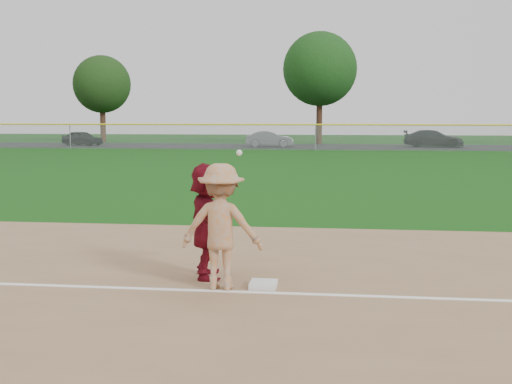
# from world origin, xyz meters

# --- Properties ---
(ground) EXTENTS (160.00, 160.00, 0.00)m
(ground) POSITION_xyz_m (0.00, 0.00, 0.00)
(ground) COLOR #10440D
(ground) RESTS_ON ground
(foul_line) EXTENTS (60.00, 0.10, 0.01)m
(foul_line) POSITION_xyz_m (0.00, -0.80, 0.03)
(foul_line) COLOR white
(foul_line) RESTS_ON infield_dirt
(parking_asphalt) EXTENTS (120.00, 10.00, 0.01)m
(parking_asphalt) POSITION_xyz_m (0.00, 46.00, 0.01)
(parking_asphalt) COLOR black
(parking_asphalt) RESTS_ON ground
(first_base) EXTENTS (0.42, 0.42, 0.09)m
(first_base) POSITION_xyz_m (0.36, -0.48, 0.07)
(first_base) COLOR silver
(first_base) RESTS_ON infield_dirt
(base_runner) EXTENTS (0.94, 1.87, 1.93)m
(base_runner) POSITION_xyz_m (-0.64, 0.05, 0.98)
(base_runner) COLOR maroon
(base_runner) RESTS_ON infield_dirt
(car_left) EXTENTS (4.15, 2.68, 1.31)m
(car_left) POSITION_xyz_m (-21.24, 45.59, 0.67)
(car_left) COLOR black
(car_left) RESTS_ON parking_asphalt
(car_mid) EXTENTS (4.26, 1.98, 1.35)m
(car_mid) POSITION_xyz_m (-4.15, 45.02, 0.69)
(car_mid) COLOR #5C5E64
(car_mid) RESTS_ON parking_asphalt
(car_right) EXTENTS (5.23, 2.61, 1.46)m
(car_right) POSITION_xyz_m (9.88, 46.16, 0.74)
(car_right) COLOR black
(car_right) RESTS_ON parking_asphalt
(first_base_play) EXTENTS (1.30, 0.78, 2.18)m
(first_base_play) POSITION_xyz_m (-0.29, -0.63, 1.01)
(first_base_play) COLOR #97979A
(first_base_play) RESTS_ON infield_dirt
(outfield_fence) EXTENTS (110.00, 0.12, 110.00)m
(outfield_fence) POSITION_xyz_m (0.00, 40.00, 1.96)
(outfield_fence) COLOR #999EA0
(outfield_fence) RESTS_ON ground
(tree_1) EXTENTS (5.80, 5.80, 8.75)m
(tree_1) POSITION_xyz_m (-22.00, 53.00, 5.83)
(tree_1) COLOR #3A2115
(tree_1) RESTS_ON ground
(tree_2) EXTENTS (7.00, 7.00, 10.58)m
(tree_2) POSITION_xyz_m (0.00, 51.50, 7.06)
(tree_2) COLOR #351E13
(tree_2) RESTS_ON ground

